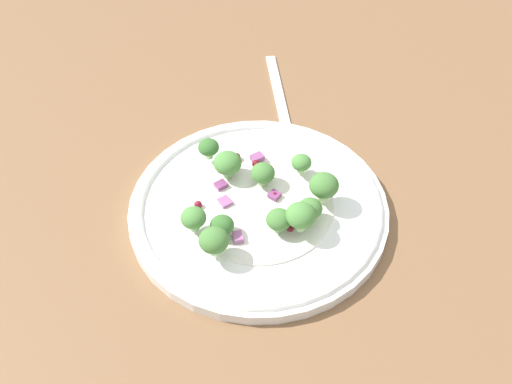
# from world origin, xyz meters

# --- Properties ---
(ground_plane) EXTENTS (1.80, 1.80, 0.02)m
(ground_plane) POSITION_xyz_m (0.00, 0.00, -0.01)
(ground_plane) COLOR brown
(plate) EXTENTS (0.26, 0.26, 0.02)m
(plate) POSITION_xyz_m (0.01, 0.00, 0.01)
(plate) COLOR white
(plate) RESTS_ON ground_plane
(dressing_pool) EXTENTS (0.15, 0.15, 0.00)m
(dressing_pool) POSITION_xyz_m (0.01, 0.00, 0.01)
(dressing_pool) COLOR white
(dressing_pool) RESTS_ON plate
(broccoli_floret_0) EXTENTS (0.03, 0.03, 0.03)m
(broccoli_floret_0) POSITION_xyz_m (0.01, 0.05, 0.03)
(broccoli_floret_0) COLOR #9EC684
(broccoli_floret_0) RESTS_ON plate
(broccoli_floret_1) EXTENTS (0.02, 0.02, 0.03)m
(broccoli_floret_1) POSITION_xyz_m (0.01, -0.04, 0.03)
(broccoli_floret_1) COLOR #8EB77A
(broccoli_floret_1) RESTS_ON plate
(broccoli_floret_2) EXTENTS (0.03, 0.03, 0.03)m
(broccoli_floret_2) POSITION_xyz_m (0.07, -0.03, 0.04)
(broccoli_floret_2) COLOR #9EC684
(broccoli_floret_2) RESTS_ON plate
(broccoli_floret_3) EXTENTS (0.03, 0.03, 0.03)m
(broccoli_floret_3) POSITION_xyz_m (0.03, -0.05, 0.04)
(broccoli_floret_3) COLOR #ADD18E
(broccoli_floret_3) RESTS_ON plate
(broccoli_floret_4) EXTENTS (0.02, 0.02, 0.02)m
(broccoli_floret_4) POSITION_xyz_m (-0.04, -0.02, 0.03)
(broccoli_floret_4) COLOR #ADD18E
(broccoli_floret_4) RESTS_ON plate
(broccoli_floret_5) EXTENTS (0.02, 0.02, 0.02)m
(broccoli_floret_5) POSITION_xyz_m (0.05, -0.04, 0.03)
(broccoli_floret_5) COLOR #9EC684
(broccoli_floret_5) RESTS_ON plate
(broccoli_floret_6) EXTENTS (0.02, 0.02, 0.02)m
(broccoli_floret_6) POSITION_xyz_m (0.07, 0.01, 0.03)
(broccoli_floret_6) COLOR #9EC684
(broccoli_floret_6) RESTS_ON plate
(broccoli_floret_7) EXTENTS (0.02, 0.02, 0.02)m
(broccoli_floret_7) POSITION_xyz_m (-0.00, 0.08, 0.03)
(broccoli_floret_7) COLOR #ADD18E
(broccoli_floret_7) RESTS_ON plate
(broccoli_floret_8) EXTENTS (0.02, 0.02, 0.03)m
(broccoli_floret_8) POSITION_xyz_m (0.03, 0.02, 0.03)
(broccoli_floret_8) COLOR #9EC684
(broccoli_floret_8) RESTS_ON plate
(broccoli_floret_9) EXTENTS (0.02, 0.02, 0.02)m
(broccoli_floret_9) POSITION_xyz_m (-0.06, -0.00, 0.03)
(broccoli_floret_9) COLOR #8EB77A
(broccoli_floret_9) RESTS_ON plate
(broccoli_floret_10) EXTENTS (0.03, 0.03, 0.03)m
(broccoli_floret_10) POSITION_xyz_m (-0.05, -0.04, 0.04)
(broccoli_floret_10) COLOR #ADD18E
(broccoli_floret_10) RESTS_ON plate
(cranberry_0) EXTENTS (0.01, 0.01, 0.01)m
(cranberry_0) POSITION_xyz_m (0.03, 0.07, 0.02)
(cranberry_0) COLOR #4C0A14
(cranberry_0) RESTS_ON plate
(cranberry_1) EXTENTS (0.01, 0.01, 0.01)m
(cranberry_1) POSITION_xyz_m (0.01, 0.07, 0.02)
(cranberry_1) COLOR maroon
(cranberry_1) RESTS_ON plate
(cranberry_2) EXTENTS (0.01, 0.01, 0.01)m
(cranberry_2) POSITION_xyz_m (0.04, 0.05, 0.02)
(cranberry_2) COLOR maroon
(cranberry_2) RESTS_ON plate
(cranberry_3) EXTENTS (0.01, 0.01, 0.01)m
(cranberry_3) POSITION_xyz_m (-0.04, 0.03, 0.02)
(cranberry_3) COLOR maroon
(cranberry_3) RESTS_ON plate
(cranberry_4) EXTENTS (0.01, 0.01, 0.01)m
(cranberry_4) POSITION_xyz_m (0.03, 0.00, 0.02)
(cranberry_4) COLOR maroon
(cranberry_4) RESTS_ON plate
(cranberry_5) EXTENTS (0.01, 0.01, 0.01)m
(cranberry_5) POSITION_xyz_m (0.02, -0.05, 0.02)
(cranberry_5) COLOR #4C0A14
(cranberry_5) RESTS_ON plate
(onion_bit_0) EXTENTS (0.01, 0.01, 0.01)m
(onion_bit_0) POSITION_xyz_m (0.04, 0.05, 0.02)
(onion_bit_0) COLOR #934C84
(onion_bit_0) RESTS_ON plate
(onion_bit_1) EXTENTS (0.01, 0.01, 0.01)m
(onion_bit_1) POSITION_xyz_m (-0.01, 0.04, 0.02)
(onion_bit_1) COLOR #843D75
(onion_bit_1) RESTS_ON plate
(onion_bit_2) EXTENTS (0.01, 0.01, 0.01)m
(onion_bit_2) POSITION_xyz_m (-0.03, -0.03, 0.02)
(onion_bit_2) COLOR #A35B93
(onion_bit_2) RESTS_ON plate
(onion_bit_3) EXTENTS (0.01, 0.01, 0.00)m
(onion_bit_3) POSITION_xyz_m (0.04, -0.03, 0.02)
(onion_bit_3) COLOR #934C84
(onion_bit_3) RESTS_ON plate
(onion_bit_4) EXTENTS (0.01, 0.01, 0.00)m
(onion_bit_4) POSITION_xyz_m (0.03, -0.00, 0.02)
(onion_bit_4) COLOR #843D75
(onion_bit_4) RESTS_ON plate
(onion_bit_5) EXTENTS (0.01, 0.01, 0.01)m
(onion_bit_5) POSITION_xyz_m (-0.01, 0.02, 0.02)
(onion_bit_5) COLOR #A35B93
(onion_bit_5) RESTS_ON plate
(fork) EXTENTS (0.09, 0.18, 0.01)m
(fork) POSITION_xyz_m (0.12, 0.13, 0.00)
(fork) COLOR silver
(fork) RESTS_ON ground_plane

